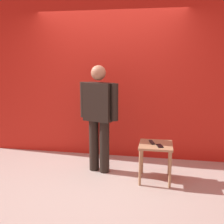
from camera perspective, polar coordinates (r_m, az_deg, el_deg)
The scene contains 6 objects.
ground_plane at distance 3.91m, azimuth -3.72°, elevation -14.84°, with size 12.00×12.00×0.00m, color #B7B2A8.
back_wall_red at distance 4.70m, azimuth -0.33°, elevation 9.63°, with size 4.75×0.12×3.17m, color red.
standing_person at distance 4.03m, azimuth -2.79°, elevation -0.31°, with size 0.64×0.34×1.62m.
side_table at distance 3.88m, azimuth 9.21°, elevation -8.03°, with size 0.46×0.46×0.54m.
cell_phone at distance 3.76m, azimuth 10.03°, elevation -7.05°, with size 0.07×0.14×0.01m, color black.
tv_remote at distance 3.88m, azimuth 8.43°, elevation -6.34°, with size 0.04×0.17×0.02m, color black.
Camera 1 is at (0.87, -3.40, 1.72)m, focal length 43.27 mm.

